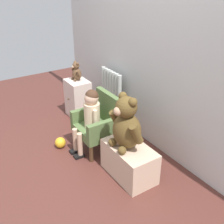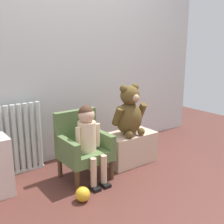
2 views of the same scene
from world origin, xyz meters
The scene contains 8 objects.
ground_plane centered at (0.00, 0.00, 0.00)m, with size 6.00×6.00×0.00m, color #542B24.
back_wall centered at (0.00, 1.08, 1.20)m, with size 3.80×0.05×2.40m, color silver.
radiator centered at (-0.65, 0.96, 0.35)m, with size 0.43×0.05×0.71m.
child_armchair centered at (-0.21, 0.51, 0.32)m, with size 0.44×0.40×0.64m.
child_figure centered at (-0.21, 0.40, 0.47)m, with size 0.25×0.35×0.73m.
low_bench centered at (0.37, 0.51, 0.17)m, with size 0.55×0.32×0.33m, color beige.
large_teddy_bear centered at (0.34, 0.48, 0.57)m, with size 0.39×0.27×0.54m.
toy_ball centered at (-0.45, 0.13, 0.06)m, with size 0.12×0.12×0.12m, color gold.
Camera 2 is at (-1.49, -1.69, 1.29)m, focal length 45.00 mm.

